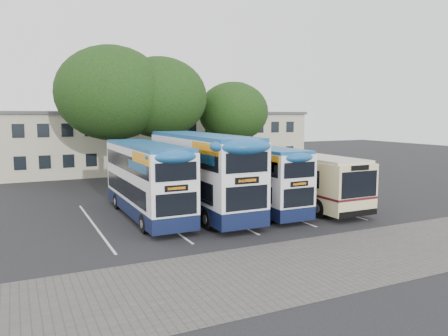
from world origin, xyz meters
TOP-DOWN VIEW (x-y plane):
  - ground at (0.00, 0.00)m, footprint 120.00×120.00m
  - paving_strip at (-2.00, -5.00)m, footprint 40.00×6.00m
  - bay_lines at (-3.75, 5.00)m, footprint 14.12×11.00m
  - depot_building at (0.00, 26.99)m, footprint 32.40×8.40m
  - lamp_post at (6.00, 19.97)m, footprint 0.25×1.05m
  - tree_left at (-7.14, 17.16)m, footprint 8.86×8.86m
  - tree_mid at (-3.18, 17.07)m, footprint 7.94×7.94m
  - tree_right at (4.20, 17.99)m, footprint 6.54×6.54m
  - bus_dd_left at (-7.65, 5.69)m, footprint 2.48×10.23m
  - bus_dd_mid at (-4.39, 5.35)m, footprint 2.75×11.36m
  - bus_dd_right at (-1.10, 4.77)m, footprint 2.31×9.55m
  - bus_single at (2.43, 5.02)m, footprint 2.85×11.18m

SIDE VIEW (x-z plane):
  - ground at x=0.00m, z-range 0.00..0.00m
  - paving_strip at x=-2.00m, z-range 0.00..0.01m
  - bay_lines at x=-3.75m, z-range 0.00..0.01m
  - bus_single at x=2.43m, z-range 0.22..3.56m
  - bus_dd_right at x=-1.10m, z-range 0.20..4.18m
  - bus_dd_left at x=-7.65m, z-range 0.22..4.48m
  - bus_dd_mid at x=-4.39m, z-range 0.24..4.98m
  - depot_building at x=0.00m, z-range 0.05..6.25m
  - lamp_post at x=6.00m, z-range 0.55..9.61m
  - tree_right at x=4.20m, z-range 1.66..10.58m
  - tree_mid at x=-3.18m, z-range 1.95..12.63m
  - tree_left at x=-7.14m, z-range 1.90..13.25m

